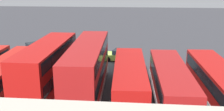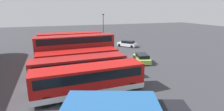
{
  "view_description": "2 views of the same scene",
  "coord_description": "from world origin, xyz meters",
  "px_view_note": "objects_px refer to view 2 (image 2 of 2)",
  "views": [
    {
      "loc": [
        -3.98,
        30.45,
        9.59
      ],
      "look_at": [
        -1.45,
        2.46,
        1.5
      ],
      "focal_mm": 41.47,
      "sensor_mm": 36.0,
      "label": 1
    },
    {
      "loc": [
        -27.22,
        13.46,
        8.39
      ],
      "look_at": [
        -2.72,
        4.82,
        1.64
      ],
      "focal_mm": 28.64,
      "sensor_mm": 36.0,
      "label": 2
    }
  ],
  "objects_px": {
    "bus_double_decker_fifth": "(71,45)",
    "car_hatchback_silver": "(142,58)",
    "bus_single_deck_third": "(78,60)",
    "bus_single_deck_sixth": "(71,46)",
    "bus_single_deck_near_end": "(89,79)",
    "bus_double_decker_fourth": "(76,49)",
    "waste_bin_yellow": "(112,47)",
    "lamp_post_tall": "(103,27)",
    "bus_single_deck_seventh": "(65,43)",
    "bus_single_deck_second": "(79,68)",
    "car_small_green": "(127,44)"
  },
  "relations": [
    {
      "from": "bus_single_deck_near_end",
      "to": "bus_double_decker_fourth",
      "type": "bearing_deg",
      "value": -1.19
    },
    {
      "from": "bus_single_deck_third",
      "to": "car_hatchback_silver",
      "type": "height_order",
      "value": "bus_single_deck_third"
    },
    {
      "from": "bus_double_decker_fifth",
      "to": "car_hatchback_silver",
      "type": "distance_m",
      "value": 12.19
    },
    {
      "from": "bus_double_decker_fifth",
      "to": "waste_bin_yellow",
      "type": "distance_m",
      "value": 11.0
    },
    {
      "from": "car_small_green",
      "to": "bus_single_deck_third",
      "type": "bearing_deg",
      "value": 135.16
    },
    {
      "from": "waste_bin_yellow",
      "to": "bus_single_deck_near_end",
      "type": "bearing_deg",
      "value": 154.66
    },
    {
      "from": "bus_single_deck_near_end",
      "to": "car_hatchback_silver",
      "type": "bearing_deg",
      "value": -51.8
    },
    {
      "from": "waste_bin_yellow",
      "to": "bus_double_decker_fifth",
      "type": "bearing_deg",
      "value": 120.24
    },
    {
      "from": "bus_double_decker_fifth",
      "to": "car_hatchback_silver",
      "type": "height_order",
      "value": "bus_double_decker_fifth"
    },
    {
      "from": "bus_single_deck_near_end",
      "to": "bus_single_deck_second",
      "type": "height_order",
      "value": "same"
    },
    {
      "from": "bus_single_deck_seventh",
      "to": "waste_bin_yellow",
      "type": "bearing_deg",
      "value": -100.3
    },
    {
      "from": "bus_single_deck_seventh",
      "to": "car_small_green",
      "type": "xyz_separation_m",
      "value": [
        -0.83,
        -13.8,
        -0.92
      ]
    },
    {
      "from": "bus_single_deck_third",
      "to": "bus_single_deck_sixth",
      "type": "bearing_deg",
      "value": -1.84
    },
    {
      "from": "car_small_green",
      "to": "waste_bin_yellow",
      "type": "relative_size",
      "value": 4.7
    },
    {
      "from": "car_hatchback_silver",
      "to": "waste_bin_yellow",
      "type": "xyz_separation_m",
      "value": [
        11.36,
        1.16,
        -0.23
      ]
    },
    {
      "from": "bus_single_deck_third",
      "to": "bus_single_deck_sixth",
      "type": "relative_size",
      "value": 1.08
    },
    {
      "from": "bus_double_decker_fifth",
      "to": "lamp_post_tall",
      "type": "distance_m",
      "value": 13.02
    },
    {
      "from": "bus_single_deck_seventh",
      "to": "car_small_green",
      "type": "distance_m",
      "value": 13.86
    },
    {
      "from": "lamp_post_tall",
      "to": "waste_bin_yellow",
      "type": "distance_m",
      "value": 5.66
    },
    {
      "from": "bus_single_deck_second",
      "to": "car_hatchback_silver",
      "type": "xyz_separation_m",
      "value": [
        4.42,
        -10.81,
        -0.92
      ]
    },
    {
      "from": "bus_double_decker_fourth",
      "to": "bus_single_deck_sixth",
      "type": "relative_size",
      "value": 1.17
    },
    {
      "from": "bus_single_deck_third",
      "to": "bus_double_decker_fourth",
      "type": "bearing_deg",
      "value": -2.8
    },
    {
      "from": "car_hatchback_silver",
      "to": "bus_double_decker_fifth",
      "type": "bearing_deg",
      "value": 60.66
    },
    {
      "from": "bus_single_deck_near_end",
      "to": "bus_single_deck_seventh",
      "type": "distance_m",
      "value": 21.34
    },
    {
      "from": "bus_double_decker_fourth",
      "to": "car_hatchback_silver",
      "type": "height_order",
      "value": "bus_double_decker_fourth"
    },
    {
      "from": "waste_bin_yellow",
      "to": "bus_single_deck_seventh",
      "type": "bearing_deg",
      "value": 79.7
    },
    {
      "from": "bus_double_decker_fifth",
      "to": "lamp_post_tall",
      "type": "relative_size",
      "value": 1.42
    },
    {
      "from": "bus_single_deck_sixth",
      "to": "bus_single_deck_seventh",
      "type": "distance_m",
      "value": 3.55
    },
    {
      "from": "car_hatchback_silver",
      "to": "waste_bin_yellow",
      "type": "distance_m",
      "value": 11.42
    },
    {
      "from": "bus_double_decker_fourth",
      "to": "bus_single_deck_sixth",
      "type": "height_order",
      "value": "bus_double_decker_fourth"
    },
    {
      "from": "bus_single_deck_third",
      "to": "bus_single_deck_seventh",
      "type": "bearing_deg",
      "value": 2.02
    },
    {
      "from": "bus_single_deck_third",
      "to": "bus_single_deck_sixth",
      "type": "height_order",
      "value": "same"
    },
    {
      "from": "bus_single_deck_second",
      "to": "bus_single_deck_sixth",
      "type": "height_order",
      "value": "same"
    },
    {
      "from": "bus_single_deck_second",
      "to": "car_small_green",
      "type": "bearing_deg",
      "value": -39.38
    },
    {
      "from": "bus_single_deck_seventh",
      "to": "bus_double_decker_fourth",
      "type": "bearing_deg",
      "value": -176.36
    },
    {
      "from": "car_hatchback_silver",
      "to": "car_small_green",
      "type": "height_order",
      "value": "same"
    },
    {
      "from": "bus_single_deck_second",
      "to": "bus_double_decker_fifth",
      "type": "distance_m",
      "value": 10.37
    },
    {
      "from": "bus_double_decker_fifth",
      "to": "lamp_post_tall",
      "type": "height_order",
      "value": "lamp_post_tall"
    },
    {
      "from": "lamp_post_tall",
      "to": "bus_single_deck_seventh",
      "type": "bearing_deg",
      "value": 104.42
    },
    {
      "from": "bus_double_decker_fourth",
      "to": "waste_bin_yellow",
      "type": "relative_size",
      "value": 12.57
    },
    {
      "from": "car_hatchback_silver",
      "to": "lamp_post_tall",
      "type": "distance_m",
      "value": 15.98
    },
    {
      "from": "bus_double_decker_fourth",
      "to": "lamp_post_tall",
      "type": "distance_m",
      "value": 15.52
    },
    {
      "from": "bus_single_deck_second",
      "to": "car_small_green",
      "type": "height_order",
      "value": "bus_single_deck_second"
    },
    {
      "from": "bus_double_decker_fifth",
      "to": "lamp_post_tall",
      "type": "bearing_deg",
      "value": -42.24
    },
    {
      "from": "bus_single_deck_third",
      "to": "car_small_green",
      "type": "xyz_separation_m",
      "value": [
        13.38,
        -13.3,
        -0.92
      ]
    },
    {
      "from": "bus_double_decker_fifth",
      "to": "bus_single_deck_seventh",
      "type": "height_order",
      "value": "bus_double_decker_fifth"
    },
    {
      "from": "bus_single_deck_second",
      "to": "waste_bin_yellow",
      "type": "distance_m",
      "value": 18.54
    },
    {
      "from": "bus_single_deck_third",
      "to": "bus_double_decker_fifth",
      "type": "relative_size",
      "value": 1.06
    },
    {
      "from": "bus_double_decker_fourth",
      "to": "waste_bin_yellow",
      "type": "xyz_separation_m",
      "value": [
        8.86,
        -9.05,
        -1.98
      ]
    },
    {
      "from": "bus_single_deck_near_end",
      "to": "bus_single_deck_third",
      "type": "height_order",
      "value": "same"
    }
  ]
}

